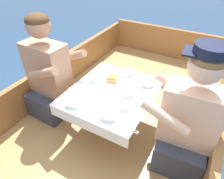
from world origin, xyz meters
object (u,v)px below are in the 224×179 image
object	(u,v)px
coffee_cup_port	(93,78)
coffee_cup_starboard	(123,107)
coffee_cup_center	(129,72)
sandwich	(112,78)
person_starboard	(188,122)
person_port	(50,77)

from	to	relation	value
coffee_cup_port	coffee_cup_starboard	xyz separation A→B (m)	(0.41, -0.21, -0.01)
coffee_cup_center	sandwich	bearing A→B (deg)	-115.32
coffee_cup_port	coffee_cup_starboard	world-z (taller)	coffee_cup_port
sandwich	coffee_cup_port	world-z (taller)	coffee_cup_port
sandwich	coffee_cup_starboard	size ratio (longest dim) A/B	1.24
coffee_cup_starboard	coffee_cup_center	bearing A→B (deg)	110.66
sandwich	coffee_cup_port	xyz separation A→B (m)	(-0.16, -0.09, 0.00)
person_starboard	coffee_cup_center	xyz separation A→B (m)	(-0.64, 0.34, 0.05)
coffee_cup_port	coffee_cup_center	distance (m)	0.35
coffee_cup_port	coffee_cup_center	xyz separation A→B (m)	(0.24, 0.26, -0.00)
person_port	coffee_cup_center	bearing A→B (deg)	31.84
person_port	person_starboard	size ratio (longest dim) A/B	1.00
coffee_cup_port	coffee_cup_starboard	bearing A→B (deg)	-26.39
sandwich	coffee_cup_starboard	bearing A→B (deg)	-48.59
coffee_cup_starboard	coffee_cup_center	distance (m)	0.50
coffee_cup_port	sandwich	bearing A→B (deg)	28.26
coffee_cup_center	person_port	bearing A→B (deg)	-150.19
person_port	coffee_cup_starboard	size ratio (longest dim) A/B	10.68
person_starboard	coffee_cup_center	distance (m)	0.72
coffee_cup_starboard	coffee_cup_center	size ratio (longest dim) A/B	0.92
sandwich	coffee_cup_port	bearing A→B (deg)	-151.74
coffee_cup_port	coffee_cup_center	bearing A→B (deg)	47.05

